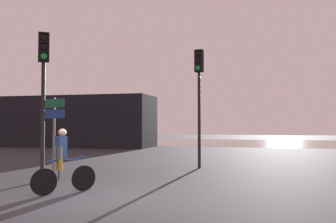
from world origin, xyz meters
name	(u,v)px	position (x,y,z in m)	size (l,w,h in m)	color
ground_plane	(94,199)	(0.00, 0.00, 0.00)	(120.00, 120.00, 0.00)	#28282D
water_strip	(223,142)	(0.00, 29.36, 0.00)	(80.00, 16.00, 0.01)	gray
distant_building	(62,122)	(-12.09, 19.36, 2.01)	(15.09, 4.00, 4.01)	black
traffic_light_center	(199,86)	(1.34, 6.77, 3.28)	(0.37, 0.38, 4.75)	black
traffic_light_near_left	(43,78)	(-2.70, 2.07, 3.16)	(0.40, 0.42, 4.55)	black
direction_sign_post	(53,122)	(-2.74, 2.73, 1.79)	(1.05, 0.40, 2.60)	slate
cyclist	(62,161)	(-1.06, 0.41, 0.82)	(1.05, 1.40, 1.62)	black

